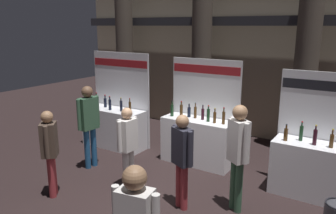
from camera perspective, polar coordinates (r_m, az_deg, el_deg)
name	(u,v)px	position (r m, az deg, el deg)	size (l,w,h in m)	color
ground_plane	(163,209)	(5.92, -0.87, -17.12)	(24.00, 24.00, 0.00)	black
hall_colonnade	(258,35)	(9.15, 15.13, 11.79)	(11.62, 1.13, 5.74)	gray
exhibitor_booth_0	(115,123)	(8.62, -9.11, -2.80)	(1.76, 0.66, 2.39)	white
exhibitor_booth_1	(198,137)	(7.52, 5.23, -5.11)	(1.67, 0.66, 2.33)	white
exhibitor_booth_2	(320,166)	(6.62, 24.69, -9.23)	(1.73, 0.66, 2.25)	white
visitor_1	(182,155)	(5.55, 2.42, -8.18)	(0.48, 0.33, 1.65)	maroon
visitor_3	(238,149)	(5.55, 11.93, -7.11)	(0.41, 0.37, 1.83)	#33563D
visitor_4	(89,120)	(7.31, -13.42, -2.12)	(0.24, 0.57, 1.81)	navy
visitor_5	(50,147)	(6.31, -19.64, -6.49)	(0.39, 0.40, 1.60)	maroon
visitor_6	(128,142)	(6.30, -6.93, -5.93)	(0.25, 0.50, 1.58)	silver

